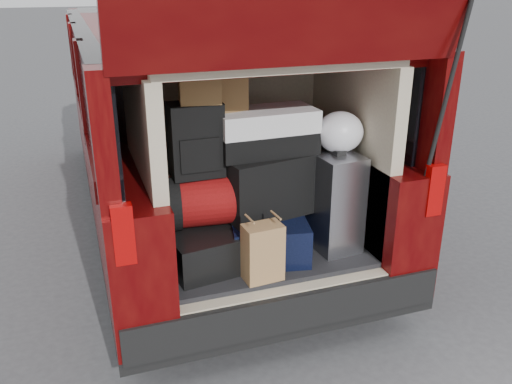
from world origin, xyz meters
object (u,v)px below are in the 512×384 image
kraft_bag (263,252)px  backpack (196,140)px  red_duffel (207,200)px  black_soft_case (265,184)px  black_hardshell (199,244)px  navy_hardshell (267,233)px  twotone_duffel (265,131)px  silver_roller (331,199)px

kraft_bag → backpack: bearing=122.4°
red_duffel → black_soft_case: black_soft_case is taller
black_soft_case → backpack: 0.52m
black_hardshell → backpack: (0.01, 0.04, 0.63)m
black_soft_case → red_duffel: bearing=169.2°
navy_hardshell → twotone_duffel: (0.01, 0.08, 0.62)m
twotone_duffel → navy_hardshell: bearing=-101.9°
backpack → black_soft_case: bearing=-2.4°
silver_roller → kraft_bag: size_ratio=1.84×
navy_hardshell → red_duffel: red_duffel is taller
black_hardshell → red_duffel: 0.27m
silver_roller → backpack: bearing=168.5°
navy_hardshell → red_duffel: bearing=-174.6°
backpack → silver_roller: bearing=-6.8°
silver_roller → red_duffel: 0.77m
kraft_bag → red_duffel: 0.46m
silver_roller → red_duffel: size_ratio=1.31×
black_soft_case → twotone_duffel: 0.32m
kraft_bag → red_duffel: bearing=118.0°
silver_roller → black_hardshell: bearing=171.4°
black_hardshell → navy_hardshell: (0.42, -0.01, 0.01)m
navy_hardshell → black_soft_case: size_ratio=1.06×
silver_roller → backpack: 0.93m
black_hardshell → navy_hardshell: 0.42m
black_hardshell → kraft_bag: 0.43m
red_duffel → black_soft_case: size_ratio=0.90×
silver_roller → black_soft_case: 0.43m
navy_hardshell → twotone_duffel: size_ratio=0.94×
twotone_duffel → black_soft_case: bearing=-109.9°
black_hardshell → red_duffel: size_ratio=1.21×
silver_roller → navy_hardshell: bearing=169.5°
silver_roller → backpack: (-0.82, 0.09, 0.44)m
black_hardshell → red_duffel: (0.07, 0.03, 0.27)m
kraft_bag → twotone_duffel: size_ratio=0.57×
backpack → twotone_duffel: (0.42, 0.03, 0.00)m
kraft_bag → black_hardshell: bearing=127.3°
black_hardshell → red_duffel: bearing=14.3°
kraft_bag → backpack: 0.73m
navy_hardshell → backpack: (-0.41, 0.05, 0.62)m
silver_roller → red_duffel: bearing=169.1°
red_duffel → twotone_duffel: size_ratio=0.80×
kraft_bag → backpack: size_ratio=0.79×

